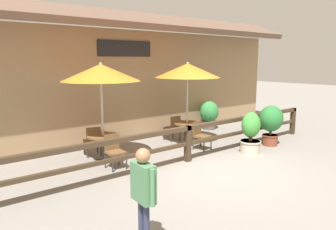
# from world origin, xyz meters

# --- Properties ---
(ground_plane) EXTENTS (60.00, 60.00, 0.00)m
(ground_plane) POSITION_xyz_m (0.00, 0.00, 0.00)
(ground_plane) COLOR gray
(building_facade) EXTENTS (14.28, 1.49, 4.23)m
(building_facade) POSITION_xyz_m (-0.00, 4.10, 2.16)
(building_facade) COLOR #997A56
(building_facade) RESTS_ON ground
(patio_railing) EXTENTS (10.40, 0.14, 0.95)m
(patio_railing) POSITION_xyz_m (0.00, 1.05, 0.70)
(patio_railing) COLOR #3D2D1E
(patio_railing) RESTS_ON ground
(patio_umbrella_near) EXTENTS (2.00, 2.00, 2.58)m
(patio_umbrella_near) POSITION_xyz_m (-1.73, 2.43, 2.32)
(patio_umbrella_near) COLOR #B7B2A8
(patio_umbrella_near) RESTS_ON ground
(dining_table_near) EXTENTS (0.82, 0.82, 0.71)m
(dining_table_near) POSITION_xyz_m (-1.73, 2.43, 0.57)
(dining_table_near) COLOR brown
(dining_table_near) RESTS_ON ground
(chair_near_streetside) EXTENTS (0.43, 0.43, 0.84)m
(chair_near_streetside) POSITION_xyz_m (-1.77, 1.79, 0.46)
(chair_near_streetside) COLOR brown
(chair_near_streetside) RESTS_ON ground
(chair_near_wallside) EXTENTS (0.50, 0.50, 0.84)m
(chair_near_wallside) POSITION_xyz_m (-1.71, 3.07, 0.46)
(chair_near_wallside) COLOR brown
(chair_near_wallside) RESTS_ON ground
(patio_umbrella_middle) EXTENTS (2.00, 2.00, 2.58)m
(patio_umbrella_middle) POSITION_xyz_m (1.16, 2.34, 2.32)
(patio_umbrella_middle) COLOR #B7B2A8
(patio_umbrella_middle) RESTS_ON ground
(dining_table_middle) EXTENTS (0.82, 0.82, 0.71)m
(dining_table_middle) POSITION_xyz_m (1.16, 2.34, 0.57)
(dining_table_middle) COLOR brown
(dining_table_middle) RESTS_ON ground
(chair_middle_streetside) EXTENTS (0.49, 0.49, 0.84)m
(chair_middle_streetside) POSITION_xyz_m (1.08, 1.67, 0.46)
(chair_middle_streetside) COLOR brown
(chair_middle_streetside) RESTS_ON ground
(chair_middle_wallside) EXTENTS (0.43, 0.43, 0.84)m
(chair_middle_wallside) POSITION_xyz_m (1.16, 3.01, 0.46)
(chair_middle_wallside) COLOR brown
(chair_middle_wallside) RESTS_ON ground
(potted_plant_small_flowering) EXTENTS (0.79, 0.71, 1.25)m
(potted_plant_small_flowering) POSITION_xyz_m (3.13, 0.64, 0.75)
(potted_plant_small_flowering) COLOR brown
(potted_plant_small_flowering) RESTS_ON ground
(potted_plant_entrance_palm) EXTENTS (0.61, 0.61, 1.18)m
(potted_plant_entrance_palm) POSITION_xyz_m (1.95, 0.51, 0.58)
(potted_plant_entrance_palm) COLOR #B7AD99
(potted_plant_entrance_palm) RESTS_ON ground
(potted_plant_tall_tropical) EXTENTS (0.75, 0.67, 1.08)m
(potted_plant_tall_tropical) POSITION_xyz_m (3.42, 3.55, 0.59)
(potted_plant_tall_tropical) COLOR #564C47
(potted_plant_tall_tropical) RESTS_ON ground
(pedestrian) EXTENTS (0.21, 0.53, 1.49)m
(pedestrian) POSITION_xyz_m (-3.27, -1.62, 0.96)
(pedestrian) COLOR #2D334C
(pedestrian) RESTS_ON ground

